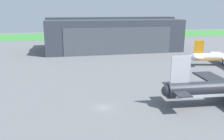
% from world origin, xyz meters
% --- Properties ---
extents(ground_plane, '(440.00, 440.00, 0.00)m').
position_xyz_m(ground_plane, '(0.00, 0.00, 0.00)').
color(ground_plane, slate).
extents(grass_field_strip, '(440.00, 56.00, 0.08)m').
position_xyz_m(grass_field_strip, '(0.00, 173.49, 0.04)').
color(grass_field_strip, '#3B8939').
rests_on(grass_field_strip, ground_plane).
extents(maintenance_hangar, '(81.30, 39.53, 20.51)m').
position_xyz_m(maintenance_hangar, '(21.34, 92.12, 9.80)').
color(maintenance_hangar, '#383D47').
rests_on(maintenance_hangar, ground_plane).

